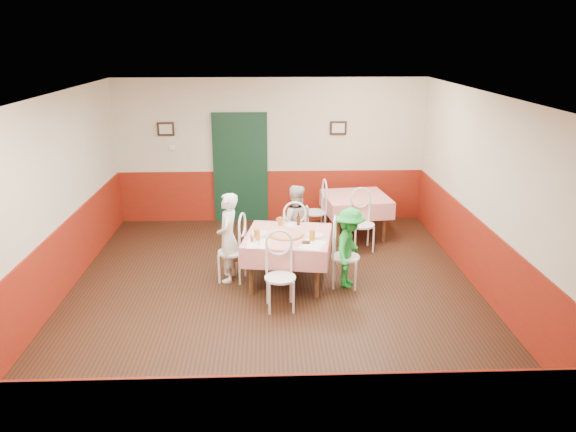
{
  "coord_description": "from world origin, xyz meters",
  "views": [
    {
      "loc": [
        -0.08,
        -7.3,
        3.54
      ],
      "look_at": [
        0.22,
        0.44,
        1.05
      ],
      "focal_mm": 35.0,
      "sensor_mm": 36.0,
      "label": 1
    }
  ],
  "objects_px": {
    "main_table": "(288,259)",
    "pizza": "(287,235)",
    "chair_near": "(280,278)",
    "wallet": "(306,242)",
    "chair_second_b": "(362,225)",
    "second_table": "(355,216)",
    "diner_far": "(295,223)",
    "beer_bottle": "(298,220)",
    "diner_left": "(228,237)",
    "glass_a": "(257,235)",
    "chair_second_a": "(315,212)",
    "chair_far": "(294,235)",
    "glass_c": "(280,221)",
    "chair_right": "(346,257)",
    "chair_left": "(232,252)",
    "diner_right": "(349,248)",
    "glass_b": "(312,235)"
  },
  "relations": [
    {
      "from": "main_table",
      "to": "beer_bottle",
      "type": "bearing_deg",
      "value": 66.0
    },
    {
      "from": "glass_c",
      "to": "chair_second_a",
      "type": "bearing_deg",
      "value": 67.44
    },
    {
      "from": "glass_a",
      "to": "glass_c",
      "type": "relative_size",
      "value": 1.21
    },
    {
      "from": "chair_second_a",
      "to": "diner_far",
      "type": "distance_m",
      "value": 1.27
    },
    {
      "from": "main_table",
      "to": "glass_a",
      "type": "height_order",
      "value": "glass_a"
    },
    {
      "from": "second_table",
      "to": "chair_near",
      "type": "distance_m",
      "value": 3.25
    },
    {
      "from": "main_table",
      "to": "glass_c",
      "type": "relative_size",
      "value": 9.6
    },
    {
      "from": "diner_left",
      "to": "wallet",
      "type": "bearing_deg",
      "value": 70.34
    },
    {
      "from": "chair_left",
      "to": "beer_bottle",
      "type": "height_order",
      "value": "beer_bottle"
    },
    {
      "from": "main_table",
      "to": "pizza",
      "type": "relative_size",
      "value": 2.56
    },
    {
      "from": "chair_second_a",
      "to": "glass_a",
      "type": "height_order",
      "value": "glass_a"
    },
    {
      "from": "second_table",
      "to": "diner_right",
      "type": "height_order",
      "value": "diner_right"
    },
    {
      "from": "chair_near",
      "to": "diner_left",
      "type": "distance_m",
      "value": 1.26
    },
    {
      "from": "main_table",
      "to": "second_table",
      "type": "bearing_deg",
      "value": 57.31
    },
    {
      "from": "glass_a",
      "to": "diner_left",
      "type": "bearing_deg",
      "value": 141.57
    },
    {
      "from": "chair_near",
      "to": "diner_far",
      "type": "bearing_deg",
      "value": 76.52
    },
    {
      "from": "second_table",
      "to": "chair_second_a",
      "type": "distance_m",
      "value": 0.75
    },
    {
      "from": "chair_far",
      "to": "diner_left",
      "type": "relative_size",
      "value": 0.66
    },
    {
      "from": "chair_left",
      "to": "chair_second_a",
      "type": "height_order",
      "value": "same"
    },
    {
      "from": "glass_b",
      "to": "diner_left",
      "type": "distance_m",
      "value": 1.29
    },
    {
      "from": "chair_far",
      "to": "glass_c",
      "type": "bearing_deg",
      "value": 60.78
    },
    {
      "from": "main_table",
      "to": "chair_left",
      "type": "relative_size",
      "value": 1.36
    },
    {
      "from": "chair_right",
      "to": "chair_left",
      "type": "bearing_deg",
      "value": 91.82
    },
    {
      "from": "beer_bottle",
      "to": "diner_right",
      "type": "distance_m",
      "value": 0.93
    },
    {
      "from": "beer_bottle",
      "to": "diner_left",
      "type": "bearing_deg",
      "value": -166.85
    },
    {
      "from": "diner_left",
      "to": "diner_far",
      "type": "distance_m",
      "value": 1.27
    },
    {
      "from": "chair_second_b",
      "to": "pizza",
      "type": "distance_m",
      "value": 1.94
    },
    {
      "from": "second_table",
      "to": "glass_a",
      "type": "bearing_deg",
      "value": -128.04
    },
    {
      "from": "chair_second_b",
      "to": "diner_right",
      "type": "xyz_separation_m",
      "value": [
        -0.44,
        -1.46,
        0.15
      ]
    },
    {
      "from": "chair_second_a",
      "to": "diner_far",
      "type": "height_order",
      "value": "diner_far"
    },
    {
      "from": "chair_right",
      "to": "chair_near",
      "type": "bearing_deg",
      "value": 136.82
    },
    {
      "from": "second_table",
      "to": "chair_second_b",
      "type": "relative_size",
      "value": 1.24
    },
    {
      "from": "diner_left",
      "to": "glass_a",
      "type": "bearing_deg",
      "value": 55.85
    },
    {
      "from": "chair_far",
      "to": "chair_second_a",
      "type": "relative_size",
      "value": 1.0
    },
    {
      "from": "second_table",
      "to": "chair_second_a",
      "type": "relative_size",
      "value": 1.24
    },
    {
      "from": "chair_near",
      "to": "wallet",
      "type": "bearing_deg",
      "value": 47.77
    },
    {
      "from": "chair_second_b",
      "to": "glass_a",
      "type": "xyz_separation_m",
      "value": [
        -1.78,
        -1.52,
        0.39
      ]
    },
    {
      "from": "chair_far",
      "to": "diner_left",
      "type": "height_order",
      "value": "diner_left"
    },
    {
      "from": "second_table",
      "to": "beer_bottle",
      "type": "distance_m",
      "value": 2.09
    },
    {
      "from": "chair_far",
      "to": "diner_far",
      "type": "distance_m",
      "value": 0.19
    },
    {
      "from": "glass_c",
      "to": "diner_far",
      "type": "xyz_separation_m",
      "value": [
        0.24,
        0.45,
        -0.19
      ]
    },
    {
      "from": "glass_a",
      "to": "glass_b",
      "type": "height_order",
      "value": "glass_a"
    },
    {
      "from": "second_table",
      "to": "diner_far",
      "type": "bearing_deg",
      "value": -135.13
    },
    {
      "from": "beer_bottle",
      "to": "diner_far",
      "type": "bearing_deg",
      "value": 93.57
    },
    {
      "from": "chair_right",
      "to": "beer_bottle",
      "type": "bearing_deg",
      "value": 62.54
    },
    {
      "from": "main_table",
      "to": "diner_far",
      "type": "relative_size",
      "value": 0.96
    },
    {
      "from": "chair_left",
      "to": "diner_far",
      "type": "distance_m",
      "value": 1.25
    },
    {
      "from": "beer_bottle",
      "to": "glass_a",
      "type": "bearing_deg",
      "value": -136.34
    },
    {
      "from": "chair_right",
      "to": "chair_near",
      "type": "xyz_separation_m",
      "value": [
        -0.97,
        -0.7,
        0.0
      ]
    },
    {
      "from": "glass_a",
      "to": "wallet",
      "type": "xyz_separation_m",
      "value": [
        0.69,
        -0.15,
        -0.07
      ]
    }
  ]
}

